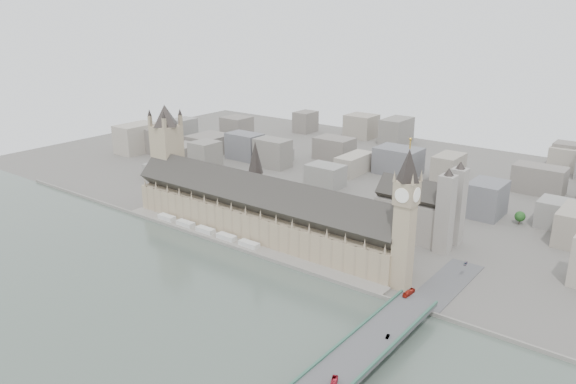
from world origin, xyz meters
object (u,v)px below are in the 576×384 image
Objects in this scene: red_bus_north at (409,293)px; car_approach at (465,264)px; car_silver at (388,336)px; westminster_abbey at (420,211)px; victoria_tower at (167,151)px; palace_of_westminster at (260,211)px; red_bus_south at (333,384)px; westminster_bridge at (361,357)px; elizabeth_tower at (406,210)px.

red_bus_north is 2.20× the size of car_approach.
westminster_abbey is at bearing 96.68° from car_silver.
car_silver is (57.05, -163.66, -14.13)m from westminster_abbey.
victoria_tower reaches higher than red_bus_north.
car_approach is at bearing 84.59° from red_bus_north.
car_approach is (168.09, 30.15, -11.70)m from palace_of_westminster.
westminster_abbey is 226.49m from red_bus_south.
westminster_bridge is at bearing -33.49° from palace_of_westminster.
westminster_abbey is 74.20m from car_approach.
westminster_abbey reaches higher than red_bus_south.
westminster_abbey reaches higher than palace_of_westminster.
westminster_abbey is at bearing 34.17° from palace_of_westminster.
palace_of_westminster reaches higher than car_silver.
car_silver is at bearing -68.64° from elizabeth_tower.
westminster_abbey is 15.87× the size of car_silver.
westminster_bridge is 20.61m from car_silver.
palace_of_westminster is at bearing -2.96° from victoria_tower.
elizabeth_tower is 0.33× the size of westminster_bridge.
victoria_tower is at bearing 177.04° from palace_of_westminster.
red_bus_south is at bearing -78.39° from red_bus_north.
palace_of_westminster is at bearing -173.57° from car_approach.
palace_of_westminster is 21.95× the size of red_bus_south.
car_silver is at bearing 65.85° from red_bus_south.
elizabeth_tower is at bearing 78.95° from red_bus_south.
westminster_abbey reaches higher than westminster_bridge.
red_bus_south reaches higher than car_approach.
elizabeth_tower is 1.58× the size of westminster_abbey.
elizabeth_tower is 55.19m from red_bus_north.
westminster_bridge is at bearing -79.55° from red_bus_north.
palace_of_westminster is 142.94m from elizabeth_tower.
red_bus_south is (5.50, -36.42, 6.81)m from westminster_bridge.
red_bus_south is at bearing -75.51° from westminster_abbey.
palace_of_westminster is 126.41m from victoria_tower.
westminster_bridge is 71.64m from red_bus_north.
elizabeth_tower is at bearing -72.71° from westminster_abbey.
westminster_abbey is at bearing 105.64° from westminster_bridge.
elizabeth_tower is at bearing 98.82° from car_silver.
victoria_tower is at bearing 176.04° from elizabeth_tower.
elizabeth_tower is 1.07× the size of victoria_tower.
victoria_tower is 0.31× the size of westminster_bridge.
victoria_tower reaches higher than westminster_abbey.
westminster_abbey is at bearing 16.50° from victoria_tower.
westminster_bridge is 75.86× the size of car_silver.
elizabeth_tower is 96.91m from westminster_abbey.
car_silver is (5.98, 18.84, 5.83)m from westminster_bridge.
elizabeth_tower reaches higher than westminster_abbey.
car_approach is at bearing 10.17° from palace_of_westminster.
westminster_abbey is (-27.08, 87.00, -33.01)m from elizabeth_tower.
palace_of_westminster is 190.16m from car_silver.
car_silver is 118.50m from car_approach.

